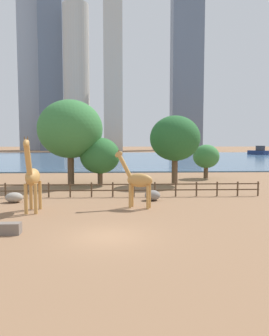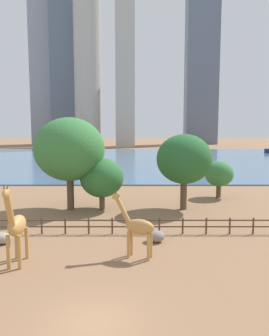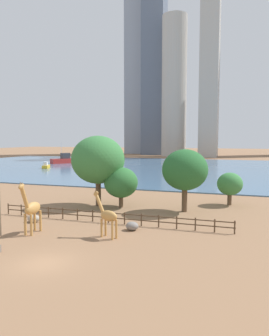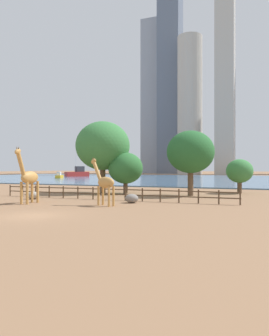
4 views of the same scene
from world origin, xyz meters
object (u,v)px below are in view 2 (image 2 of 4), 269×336
(giraffe_companion, at_px, (15,226))
(tree_left_large, at_px, (69,149))
(giraffe_tall, at_px, (136,227))
(tree_center_broad, at_px, (183,159))
(boulder_by_pole, at_px, (1,238))
(tree_left_small, at_px, (101,178))
(boulder_near_fence, at_px, (155,236))
(tree_right_tall, at_px, (218,174))

(giraffe_companion, bearing_deg, tree_left_large, 174.53)
(tree_left_large, bearing_deg, giraffe_tall, -62.04)
(giraffe_companion, relative_size, tree_center_broad, 0.67)
(giraffe_companion, xyz_separation_m, boulder_by_pole, (-2.45, 3.68, -2.03))
(giraffe_companion, height_order, tree_left_small, tree_left_small)
(giraffe_tall, height_order, tree_left_small, tree_left_small)
(boulder_near_fence, height_order, tree_left_small, tree_left_small)
(giraffe_tall, relative_size, boulder_by_pole, 3.11)
(boulder_by_pole, bearing_deg, tree_right_tall, 39.37)
(boulder_by_pole, bearing_deg, tree_center_broad, 35.12)
(tree_center_broad, distance_m, tree_left_small, 8.61)
(giraffe_companion, xyz_separation_m, boulder_near_fence, (8.69, 4.09, -2.01))
(tree_left_large, relative_size, tree_center_broad, 1.22)
(tree_left_small, bearing_deg, tree_center_broad, 0.14)
(boulder_by_pole, relative_size, tree_left_small, 0.26)
(boulder_near_fence, bearing_deg, giraffe_tall, -115.46)
(tree_left_large, height_order, tree_left_small, tree_left_large)
(boulder_by_pole, relative_size, tree_center_broad, 0.18)
(tree_left_small, bearing_deg, tree_right_tall, 23.75)
(giraffe_companion, height_order, boulder_near_fence, giraffe_companion)
(giraffe_tall, height_order, tree_right_tall, tree_right_tall)
(tree_left_large, height_order, tree_center_broad, tree_left_large)
(giraffe_tall, xyz_separation_m, tree_right_tall, (10.02, 18.74, 0.83))
(boulder_by_pole, relative_size, tree_right_tall, 0.31)
(tree_center_broad, bearing_deg, boulder_near_fence, -109.44)
(tree_right_tall, bearing_deg, tree_left_large, -160.21)
(boulder_by_pole, bearing_deg, tree_left_large, 73.54)
(boulder_by_pole, distance_m, tree_left_large, 12.10)
(giraffe_tall, xyz_separation_m, boulder_by_pole, (-9.75, 2.51, -1.64))
(giraffe_tall, distance_m, tree_left_small, 13.31)
(giraffe_companion, relative_size, tree_right_tall, 1.18)
(boulder_near_fence, relative_size, tree_center_broad, 0.16)
(giraffe_tall, distance_m, tree_right_tall, 21.26)
(giraffe_tall, xyz_separation_m, tree_center_broad, (4.88, 12.80, 3.14))
(boulder_near_fence, distance_m, tree_left_large, 13.97)
(giraffe_tall, relative_size, giraffe_companion, 0.82)
(giraffe_tall, relative_size, tree_left_small, 0.81)
(boulder_near_fence, height_order, tree_center_broad, tree_center_broad)
(boulder_near_fence, height_order, tree_left_large, tree_left_large)
(boulder_near_fence, distance_m, tree_center_broad, 11.51)
(giraffe_tall, xyz_separation_m, boulder_near_fence, (1.39, 2.92, -1.62))
(giraffe_companion, distance_m, tree_right_tall, 26.39)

